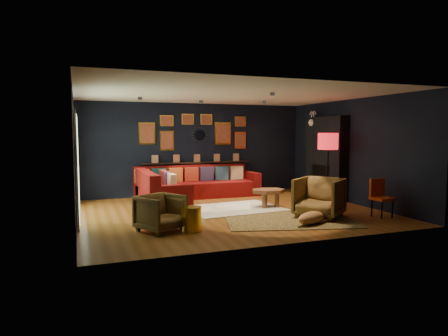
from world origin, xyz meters
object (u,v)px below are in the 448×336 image
object	(u,v)px
sectional	(184,188)
floor_lamp	(328,144)
pouf	(182,197)
dog	(311,216)
armchair_right	(319,196)
orange_chair	(380,195)
coffee_table	(268,193)
armchair_left	(161,211)
gold_stool	(192,219)

from	to	relation	value
sectional	floor_lamp	bearing A→B (deg)	-30.83
sectional	pouf	size ratio (longest dim) A/B	6.91
dog	sectional	bearing A→B (deg)	90.18
armchair_right	orange_chair	world-z (taller)	armchair_right
dog	pouf	bearing A→B (deg)	96.66
coffee_table	orange_chair	xyz separation A→B (m)	(1.75, -1.73, 0.11)
floor_lamp	dog	xyz separation A→B (m)	(-1.50, -1.66, -1.32)
coffee_table	armchair_right	world-z (taller)	armchair_right
armchair_left	armchair_right	xyz separation A→B (m)	(3.34, 0.02, 0.10)
sectional	floor_lamp	world-z (taller)	floor_lamp
coffee_table	dog	distance (m)	1.85
armchair_right	floor_lamp	distance (m)	1.83
sectional	armchair_left	xyz separation A→B (m)	(-1.21, -3.03, 0.04)
sectional	gold_stool	distance (m)	3.29
armchair_left	orange_chair	size ratio (longest dim) A/B	0.91
sectional	orange_chair	size ratio (longest dim) A/B	4.25
coffee_table	pouf	world-z (taller)	coffee_table
armchair_right	floor_lamp	world-z (taller)	floor_lamp
coffee_table	dog	bearing A→B (deg)	-90.00
armchair_right	gold_stool	world-z (taller)	armchair_right
sectional	coffee_table	world-z (taller)	sectional
sectional	dog	bearing A→B (deg)	-65.33
gold_stool	orange_chair	world-z (taller)	orange_chair
armchair_left	gold_stool	bearing A→B (deg)	-49.44
floor_lamp	sectional	bearing A→B (deg)	149.17
sectional	coffee_table	distance (m)	2.32
armchair_right	orange_chair	distance (m)	1.29
pouf	armchair_right	world-z (taller)	armchair_right
armchair_left	gold_stool	distance (m)	0.58
orange_chair	floor_lamp	size ratio (longest dim) A/B	0.45
coffee_table	floor_lamp	distance (m)	1.89
gold_stool	armchair_left	bearing A→B (deg)	160.62
pouf	floor_lamp	xyz separation A→B (m)	(3.30, -1.32, 1.30)
coffee_table	armchair_left	bearing A→B (deg)	-154.37
pouf	armchair_left	bearing A→B (deg)	-112.42
sectional	armchair_right	bearing A→B (deg)	-54.73
sectional	pouf	xyz separation A→B (m)	(-0.19, -0.54, -0.13)
armchair_left	orange_chair	bearing A→B (deg)	-34.71
pouf	armchair_left	world-z (taller)	armchair_left
coffee_table	pouf	bearing A→B (deg)	147.78
armchair_right	sectional	bearing A→B (deg)	177.76
pouf	armchair_right	distance (m)	3.40
coffee_table	armchair_right	bearing A→B (deg)	-68.97
armchair_left	floor_lamp	size ratio (longest dim) A/B	0.41
floor_lamp	dog	size ratio (longest dim) A/B	1.74
coffee_table	pouf	distance (m)	2.13
coffee_table	armchair_left	xyz separation A→B (m)	(-2.83, -1.36, 0.01)
dog	coffee_table	bearing A→B (deg)	65.51
pouf	armchair_right	bearing A→B (deg)	-46.88
orange_chair	floor_lamp	bearing A→B (deg)	96.55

